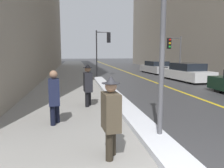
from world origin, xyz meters
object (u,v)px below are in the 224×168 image
(traffic_light_far, at_px, (173,48))
(parked_car_silver, at_px, (156,67))
(pedestrian_nearside, at_px, (88,83))
(parked_car_white, at_px, (186,72))
(pedestrian_with_shoulder_bag, at_px, (111,114))
(traffic_light_near, at_px, (104,43))
(pedestrian_in_glasses, at_px, (54,95))
(lamp_post, at_px, (163,11))

(traffic_light_far, xyz_separation_m, parked_car_silver, (-0.03, 3.78, -1.91))
(pedestrian_nearside, height_order, parked_car_white, pedestrian_nearside)
(pedestrian_with_shoulder_bag, xyz_separation_m, parked_car_silver, (7.61, 17.40, -0.30))
(traffic_light_near, xyz_separation_m, pedestrian_nearside, (-2.11, -11.19, -2.02))
(traffic_light_far, height_order, parked_car_silver, traffic_light_far)
(pedestrian_in_glasses, distance_m, parked_car_silver, 17.51)
(traffic_light_far, xyz_separation_m, pedestrian_nearside, (-7.83, -9.30, -1.60))
(pedestrian_with_shoulder_bag, bearing_deg, pedestrian_in_glasses, -156.32)
(pedestrian_in_glasses, bearing_deg, traffic_light_near, 161.36)
(traffic_light_far, bearing_deg, pedestrian_in_glasses, 47.29)
(pedestrian_nearside, xyz_separation_m, parked_car_white, (7.76, 6.78, -0.28))
(pedestrian_with_shoulder_bag, xyz_separation_m, parked_car_white, (7.58, 11.10, -0.27))
(pedestrian_nearside, bearing_deg, parked_car_silver, 144.17)
(traffic_light_far, distance_m, pedestrian_in_glasses, 14.49)
(traffic_light_near, distance_m, pedestrian_in_glasses, 13.73)
(traffic_light_near, height_order, pedestrian_in_glasses, traffic_light_near)
(traffic_light_far, bearing_deg, parked_car_white, 84.11)
(traffic_light_far, height_order, pedestrian_nearside, traffic_light_far)
(lamp_post, bearing_deg, pedestrian_nearside, 112.32)
(pedestrian_in_glasses, bearing_deg, parked_car_silver, 144.49)
(traffic_light_near, xyz_separation_m, pedestrian_with_shoulder_bag, (-1.93, -15.51, -2.03))
(traffic_light_near, bearing_deg, lamp_post, -95.64)
(pedestrian_with_shoulder_bag, bearing_deg, parked_car_silver, 151.34)
(lamp_post, distance_m, parked_car_white, 12.38)
(traffic_light_near, bearing_deg, parked_car_white, -41.20)
(parked_car_silver, bearing_deg, lamp_post, 154.00)
(pedestrian_nearside, distance_m, parked_car_white, 10.31)
(traffic_light_far, xyz_separation_m, parked_car_white, (-0.06, -2.52, -1.88))
(traffic_light_near, bearing_deg, pedestrian_in_glasses, -106.83)
(traffic_light_near, bearing_deg, pedestrian_with_shoulder_bag, -100.31)
(traffic_light_near, xyz_separation_m, pedestrian_in_glasses, (-3.20, -13.20, -2.05))
(traffic_light_near, relative_size, parked_car_white, 0.85)
(lamp_post, height_order, parked_car_silver, lamp_post)
(traffic_light_near, relative_size, pedestrian_in_glasses, 2.56)
(pedestrian_in_glasses, xyz_separation_m, parked_car_silver, (8.88, 15.09, -0.28))
(parked_car_white, bearing_deg, traffic_light_near, 46.51)
(parked_car_silver, bearing_deg, traffic_light_far, 175.17)
(traffic_light_far, relative_size, pedestrian_nearside, 2.10)
(pedestrian_nearside, bearing_deg, pedestrian_with_shoulder_bag, -2.59)
(pedestrian_with_shoulder_bag, distance_m, parked_car_silver, 19.00)
(lamp_post, xyz_separation_m, parked_car_silver, (6.31, 16.70, -2.40))
(lamp_post, relative_size, parked_car_white, 1.05)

